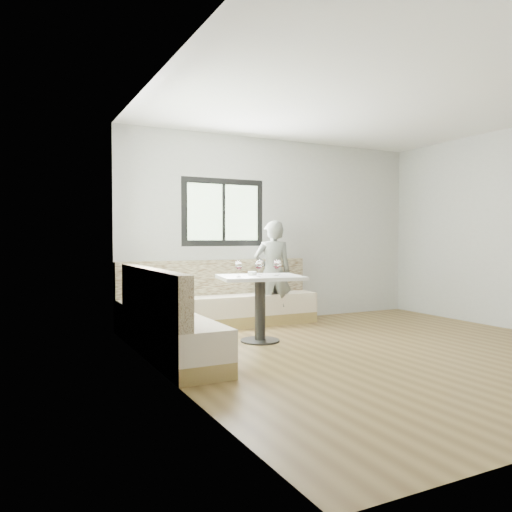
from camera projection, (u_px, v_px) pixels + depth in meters
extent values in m
cube|color=brown|center=(385.00, 351.00, 5.60)|extent=(5.00, 5.00, 0.01)
cube|color=white|center=(387.00, 99.00, 5.50)|extent=(5.00, 5.00, 0.01)
cube|color=#B7B7B2|center=(276.00, 230.00, 7.78)|extent=(5.00, 0.01, 2.80)
cube|color=#B7B7B2|center=(168.00, 223.00, 4.42)|extent=(0.01, 5.00, 2.80)
cube|color=black|center=(223.00, 212.00, 7.35)|extent=(1.30, 0.02, 1.00)
cube|color=black|center=(143.00, 202.00, 5.22)|extent=(0.02, 1.30, 1.00)
cube|color=olive|center=(221.00, 322.00, 7.10)|extent=(2.90, 0.55, 0.16)
cube|color=beige|center=(221.00, 306.00, 7.10)|extent=(2.90, 0.55, 0.29)
cube|color=beige|center=(216.00, 277.00, 7.27)|extent=(2.90, 0.14, 0.50)
cube|color=olive|center=(171.00, 349.00, 5.33)|extent=(0.55, 2.25, 0.16)
cube|color=beige|center=(171.00, 328.00, 5.32)|extent=(0.55, 2.25, 0.29)
cube|color=beige|center=(151.00, 292.00, 5.21)|extent=(0.14, 2.25, 0.50)
cube|color=orange|center=(170.00, 310.00, 5.26)|extent=(0.43, 0.43, 0.12)
cylinder|color=black|center=(260.00, 341.00, 6.12)|extent=(0.48, 0.48, 0.02)
cylinder|color=black|center=(260.00, 310.00, 6.10)|extent=(0.13, 0.13, 0.77)
cube|color=silver|center=(260.00, 277.00, 6.09)|extent=(1.12, 0.95, 0.04)
imported|color=slate|center=(273.00, 273.00, 7.33)|extent=(0.63, 0.50, 1.52)
cylinder|color=white|center=(252.00, 273.00, 6.18)|extent=(0.11, 0.11, 0.04)
sphere|color=black|center=(253.00, 272.00, 6.20)|extent=(0.02, 0.02, 0.02)
sphere|color=black|center=(251.00, 272.00, 6.19)|extent=(0.02, 0.02, 0.02)
sphere|color=black|center=(253.00, 272.00, 6.17)|extent=(0.02, 0.02, 0.02)
cylinder|color=white|center=(239.00, 277.00, 5.84)|extent=(0.06, 0.06, 0.01)
cylinder|color=white|center=(239.00, 273.00, 5.84)|extent=(0.01, 0.01, 0.08)
ellipsoid|color=white|center=(239.00, 265.00, 5.84)|extent=(0.08, 0.08, 0.10)
cylinder|color=#43060E|center=(239.00, 267.00, 5.84)|extent=(0.06, 0.06, 0.02)
cylinder|color=white|center=(259.00, 277.00, 5.88)|extent=(0.06, 0.06, 0.01)
cylinder|color=white|center=(259.00, 273.00, 5.88)|extent=(0.01, 0.01, 0.08)
ellipsoid|color=white|center=(259.00, 265.00, 5.88)|extent=(0.08, 0.08, 0.10)
cylinder|color=#43060E|center=(259.00, 267.00, 5.88)|extent=(0.06, 0.06, 0.02)
cylinder|color=white|center=(276.00, 276.00, 6.03)|extent=(0.06, 0.06, 0.01)
cylinder|color=white|center=(276.00, 272.00, 6.03)|extent=(0.01, 0.01, 0.08)
ellipsoid|color=white|center=(276.00, 264.00, 6.03)|extent=(0.08, 0.08, 0.10)
cylinder|color=#43060E|center=(276.00, 267.00, 6.03)|extent=(0.06, 0.06, 0.02)
cylinder|color=white|center=(260.00, 275.00, 6.19)|extent=(0.06, 0.06, 0.01)
cylinder|color=white|center=(260.00, 271.00, 6.19)|extent=(0.01, 0.01, 0.08)
ellipsoid|color=white|center=(260.00, 264.00, 6.19)|extent=(0.08, 0.08, 0.10)
cylinder|color=#43060E|center=(260.00, 266.00, 6.19)|extent=(0.06, 0.06, 0.02)
cylinder|color=white|center=(278.00, 274.00, 6.24)|extent=(0.06, 0.06, 0.01)
cylinder|color=white|center=(278.00, 271.00, 6.24)|extent=(0.01, 0.01, 0.08)
ellipsoid|color=white|center=(278.00, 264.00, 6.24)|extent=(0.08, 0.08, 0.10)
cylinder|color=#43060E|center=(278.00, 266.00, 6.24)|extent=(0.06, 0.06, 0.02)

